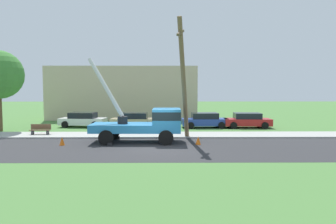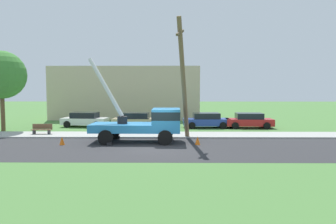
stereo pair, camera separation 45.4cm
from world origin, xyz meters
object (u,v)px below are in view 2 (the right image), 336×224
at_px(utility_truck, 148,122).
at_px(parked_sedan_white, 85,119).
at_px(parked_sedan_red, 249,120).
at_px(parked_sedan_blue, 206,120).
at_px(park_bench, 42,129).
at_px(traffic_cone_behind, 62,141).
at_px(leaning_utility_pole, 183,79).
at_px(traffic_cone_ahead, 198,141).
at_px(parked_sedan_tan, 136,120).
at_px(roadside_tree_near, 1,75).

distance_m(utility_truck, parked_sedan_white, 11.18).
height_order(parked_sedan_white, parked_sedan_red, same).
distance_m(parked_sedan_blue, park_bench, 14.67).
height_order(traffic_cone_behind, parked_sedan_white, parked_sedan_white).
relative_size(parked_sedan_white, park_bench, 2.85).
bearing_deg(leaning_utility_pole, traffic_cone_behind, -166.77).
xyz_separation_m(traffic_cone_ahead, traffic_cone_behind, (-9.03, -0.19, 0.00)).
relative_size(parked_sedan_tan, parked_sedan_blue, 1.00).
relative_size(utility_truck, roadside_tree_near, 0.95).
bearing_deg(park_bench, leaning_utility_pole, -12.36).
height_order(parked_sedan_red, roadside_tree_near, roadside_tree_near).
bearing_deg(park_bench, parked_sedan_white, 71.10).
relative_size(park_bench, roadside_tree_near, 0.23).
bearing_deg(leaning_utility_pole, roadside_tree_near, 162.19).
bearing_deg(parked_sedan_white, traffic_cone_behind, -83.03).
distance_m(parked_sedan_white, roadside_tree_near, 8.30).
xyz_separation_m(utility_truck, park_bench, (-8.78, 3.17, -0.95)).
relative_size(parked_sedan_white, parked_sedan_tan, 1.02).
relative_size(traffic_cone_behind, park_bench, 0.35).
xyz_separation_m(leaning_utility_pole, parked_sedan_white, (-9.35, 8.11, -3.71)).
bearing_deg(utility_truck, roadside_tree_near, 156.55).
distance_m(traffic_cone_ahead, parked_sedan_red, 10.68).
distance_m(leaning_utility_pole, parked_sedan_red, 10.51).
bearing_deg(parked_sedan_tan, parked_sedan_white, 174.92).
distance_m(parked_sedan_tan, park_bench, 8.71).
xyz_separation_m(traffic_cone_ahead, parked_sedan_blue, (1.60, 9.19, 0.43)).
height_order(parked_sedan_tan, parked_sedan_blue, same).
relative_size(utility_truck, parked_sedan_white, 1.48).
xyz_separation_m(utility_truck, parked_sedan_tan, (-1.79, 8.36, -0.70)).
bearing_deg(parked_sedan_tan, parked_sedan_red, -1.80).
distance_m(utility_truck, park_bench, 9.39).
bearing_deg(parked_sedan_tan, parked_sedan_blue, -1.69).
bearing_deg(park_bench, parked_sedan_blue, 19.90).
xyz_separation_m(traffic_cone_behind, roadside_tree_near, (-7.69, 6.99, 4.66)).
height_order(traffic_cone_ahead, parked_sedan_white, parked_sedan_white).
distance_m(utility_truck, roadside_tree_near, 14.94).
height_order(parked_sedan_white, roadside_tree_near, roadside_tree_near).
distance_m(leaning_utility_pole, parked_sedan_tan, 9.53).
xyz_separation_m(parked_sedan_blue, parked_sedan_red, (4.06, -0.14, 0.00)).
xyz_separation_m(traffic_cone_ahead, parked_sedan_tan, (-5.20, 9.39, 0.43)).
height_order(traffic_cone_behind, parked_sedan_tan, parked_sedan_tan).
bearing_deg(traffic_cone_behind, leaning_utility_pole, 13.23).
bearing_deg(leaning_utility_pole, parked_sedan_white, 139.06).
bearing_deg(parked_sedan_blue, parked_sedan_tan, 178.31).
xyz_separation_m(utility_truck, parked_sedan_red, (9.07, 8.02, -0.70)).
height_order(parked_sedan_blue, parked_sedan_red, same).
bearing_deg(parked_sedan_white, parked_sedan_red, -2.85).
bearing_deg(parked_sedan_tan, traffic_cone_behind, -111.84).
bearing_deg(parked_sedan_tan, park_bench, -143.42).
distance_m(parked_sedan_white, park_bench, 5.97).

